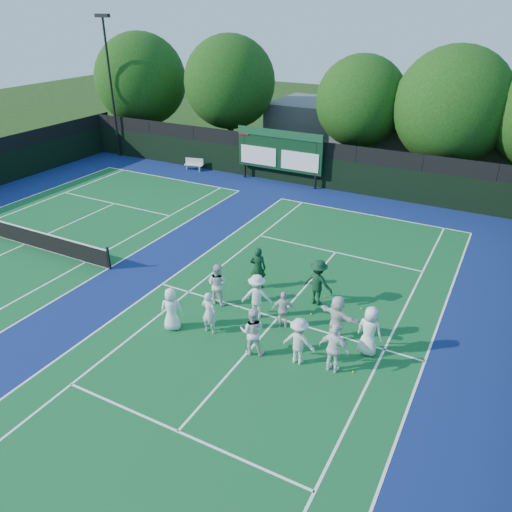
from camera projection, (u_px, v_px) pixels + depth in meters
The scene contains 31 objects.
ground at pixel (266, 332), 18.21m from camera, with size 120.00×120.00×0.00m, color #19350E.
court_apron at pixel (153, 281), 21.52m from camera, with size 34.00×32.00×0.01m, color navy.
near_court at pixel (278, 318), 19.00m from camera, with size 11.05×23.85×0.01m.
left_court at pixel (25, 244), 24.88m from camera, with size 11.05×23.85×0.01m.
back_fence at pixel (296, 164), 32.72m from camera, with size 34.00×0.08×3.00m.
scoreboard at pixel (279, 151), 32.44m from camera, with size 6.00×0.21×3.55m.
clubhouse at pixel (389, 135), 37.04m from camera, with size 18.00×6.00×4.00m, color #59585D.
light_pole_left at pixel (109, 71), 36.56m from camera, with size 1.20×0.30×10.12m.
tennis_net at pixel (23, 235), 24.66m from camera, with size 11.30×0.10×1.10m.
bench at pixel (194, 164), 35.85m from camera, with size 1.38×0.67×0.85m.
tree_a at pixel (143, 82), 40.24m from camera, with size 7.28×7.28×8.92m.
tree_b at pixel (232, 85), 36.58m from camera, with size 6.69×6.69×8.95m.
tree_c at pixel (363, 104), 32.63m from camera, with size 5.92×5.92×7.99m.
tree_d at pixel (455, 110), 30.18m from camera, with size 7.13×7.13×8.75m.
tennis_ball_0 at pixel (238, 307), 19.65m from camera, with size 0.07×0.07×0.07m, color #C0C417.
tennis_ball_1 at pixel (361, 309), 19.55m from camera, with size 0.07×0.07×0.07m, color #C0C417.
tennis_ball_2 at pixel (353, 372), 16.18m from camera, with size 0.07×0.07×0.07m, color #C0C417.
tennis_ball_4 at pixel (325, 296), 20.36m from camera, with size 0.07×0.07×0.07m, color #C0C417.
tennis_ball_5 at pixel (311, 314), 19.21m from camera, with size 0.07×0.07×0.07m, color #C0C417.
player_front_0 at pixel (172, 309), 18.04m from camera, with size 0.82×0.53×1.67m, color white.
player_front_1 at pixel (209, 313), 17.86m from camera, with size 0.61×0.40×1.66m, color silver.
player_front_2 at pixel (252, 331), 16.75m from camera, with size 0.86×0.67×1.77m, color silver.
player_front_3 at pixel (299, 341), 16.31m from camera, with size 1.10×0.63×1.70m, color silver.
player_front_4 at pixel (334, 349), 15.90m from camera, with size 1.03×0.43×1.76m, color white.
player_back_0 at pixel (217, 284), 19.62m from camera, with size 0.84×0.65×1.72m, color silver.
player_back_1 at pixel (257, 296), 18.73m from camera, with size 1.15×0.66×1.79m, color white.
player_back_2 at pixel (284, 310), 18.19m from camera, with size 0.87×0.36×1.48m, color silver.
player_back_3 at pixel (337, 318), 17.52m from camera, with size 1.60×0.51×1.72m, color white.
player_back_4 at pixel (369, 331), 16.73m from camera, with size 0.89×0.58×1.81m, color white.
coach_left at pixel (258, 268), 20.68m from camera, with size 0.68×0.44×1.85m, color #0D321A.
coach_right at pixel (318, 283), 19.53m from camera, with size 1.24×0.71×1.91m, color #0E351C.
Camera 1 is at (6.76, -13.40, 10.70)m, focal length 35.00 mm.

